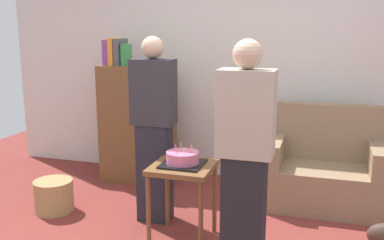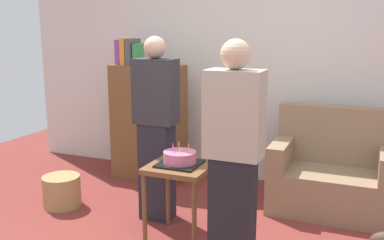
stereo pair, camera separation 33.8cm
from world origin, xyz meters
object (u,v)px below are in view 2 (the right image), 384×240
object	(u,v)px
side_table	(180,177)
person_holding_cake	(233,164)
person_blowing_candles	(156,129)
wicker_basket	(62,191)
bookshelf	(148,121)
couch	(332,175)
birthday_cake	(180,158)

from	to	relation	value
side_table	person_holding_cake	size ratio (longest dim) A/B	0.39
person_blowing_candles	wicker_basket	world-z (taller)	person_blowing_candles
bookshelf	person_holding_cake	world-z (taller)	person_holding_cake
bookshelf	wicker_basket	distance (m)	1.22
couch	person_blowing_candles	size ratio (longest dim) A/B	0.67
couch	birthday_cake	size ratio (longest dim) A/B	3.44
couch	side_table	xyz separation A→B (m)	(-1.07, -1.12, 0.20)
bookshelf	person_blowing_candles	bearing A→B (deg)	-57.64
couch	person_holding_cake	size ratio (longest dim) A/B	0.67
wicker_basket	person_holding_cake	bearing A→B (deg)	-17.42
person_holding_cake	person_blowing_candles	bearing A→B (deg)	-23.40
couch	side_table	bearing A→B (deg)	-133.66
couch	wicker_basket	size ratio (longest dim) A/B	3.06
birthday_cake	person_blowing_candles	world-z (taller)	person_blowing_candles
side_table	birthday_cake	xyz separation A→B (m)	(0.00, 0.00, 0.15)
person_holding_cake	wicker_basket	size ratio (longest dim) A/B	4.53
side_table	person_holding_cake	bearing A→B (deg)	-35.79
couch	bookshelf	distance (m)	2.04
birthday_cake	person_blowing_candles	size ratio (longest dim) A/B	0.20
side_table	couch	bearing A→B (deg)	46.34
bookshelf	wicker_basket	world-z (taller)	bookshelf
couch	bookshelf	bearing A→B (deg)	177.20
bookshelf	side_table	bearing A→B (deg)	-52.39
couch	birthday_cake	bearing A→B (deg)	-133.66
couch	person_blowing_candles	distance (m)	1.72
person_holding_cake	bookshelf	bearing A→B (deg)	-32.94
wicker_basket	person_blowing_candles	bearing A→B (deg)	6.90
side_table	birthday_cake	size ratio (longest dim) A/B	2.00
bookshelf	wicker_basket	size ratio (longest dim) A/B	4.42
birthday_cake	person_blowing_candles	distance (m)	0.50
couch	wicker_basket	bearing A→B (deg)	-158.93
couch	bookshelf	xyz separation A→B (m)	(-2.01, 0.10, 0.34)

